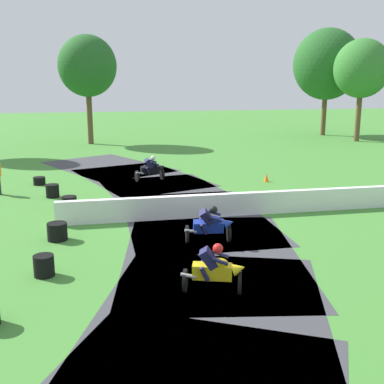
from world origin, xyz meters
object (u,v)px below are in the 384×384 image
at_px(tire_stack_far, 69,203).
at_px(tire_stack_extra_a, 52,191).
at_px(motorcycle_chase_blue, 211,225).
at_px(tire_stack_extra_b, 39,181).
at_px(tire_stack_mid_a, 44,266).
at_px(motorcycle_lead_yellow, 215,269).
at_px(tire_stack_mid_b, 57,232).
at_px(motorcycle_trailing_black, 151,169).
at_px(traffic_cone, 266,178).

xyz_separation_m(tire_stack_far, tire_stack_extra_a, (-0.89, 2.47, -0.00)).
bearing_deg(tire_stack_extra_a, motorcycle_chase_blue, -52.48).
bearing_deg(tire_stack_extra_b, motorcycle_chase_blue, -57.26).
bearing_deg(tire_stack_mid_a, tire_stack_extra_a, 93.66).
bearing_deg(motorcycle_chase_blue, tire_stack_mid_a, -160.32).
relative_size(motorcycle_lead_yellow, tire_stack_mid_b, 2.53).
bearing_deg(tire_stack_mid_b, tire_stack_extra_a, 96.47).
xyz_separation_m(motorcycle_trailing_black, tire_stack_mid_a, (-4.24, -12.12, -0.35)).
height_order(tire_stack_mid_b, tire_stack_far, same).
xyz_separation_m(motorcycle_chase_blue, tire_stack_far, (-4.85, 5.01, -0.33)).
bearing_deg(tire_stack_extra_a, tire_stack_mid_b, -83.53).
height_order(motorcycle_chase_blue, motorcycle_trailing_black, motorcycle_trailing_black).
height_order(motorcycle_trailing_black, tire_stack_extra_b, motorcycle_trailing_black).
relative_size(tire_stack_far, tire_stack_extra_b, 1.01).
bearing_deg(motorcycle_chase_blue, motorcycle_lead_yellow, -101.05).
bearing_deg(tire_stack_extra_b, motorcycle_trailing_black, -0.66).
xyz_separation_m(tire_stack_mid_a, traffic_cone, (10.15, 10.77, -0.08)).
bearing_deg(tire_stack_mid_a, motorcycle_chase_blue, 19.68).
height_order(tire_stack_mid_b, traffic_cone, tire_stack_mid_b).
relative_size(motorcycle_lead_yellow, tire_stack_far, 2.79).
xyz_separation_m(motorcycle_chase_blue, traffic_cone, (5.01, 8.93, -0.41)).
height_order(motorcycle_lead_yellow, tire_stack_mid_a, motorcycle_lead_yellow).
distance_m(tire_stack_mid_b, tire_stack_far, 3.78).
relative_size(tire_stack_extra_a, tire_stack_extra_b, 1.00).
bearing_deg(motorcycle_trailing_black, motorcycle_lead_yellow, -89.34).
xyz_separation_m(motorcycle_chase_blue, tire_stack_extra_b, (-6.65, 10.35, -0.43)).
relative_size(motorcycle_lead_yellow, motorcycle_chase_blue, 1.00).
distance_m(motorcycle_lead_yellow, tire_stack_mid_b, 6.64).
bearing_deg(tire_stack_far, tire_stack_mid_a, -92.48).
distance_m(motorcycle_trailing_black, tire_stack_mid_a, 12.85).
distance_m(tire_stack_extra_b, traffic_cone, 11.75).
xyz_separation_m(motorcycle_trailing_black, tire_stack_extra_b, (-5.75, 0.07, -0.45)).
xyz_separation_m(motorcycle_lead_yellow, tire_stack_extra_a, (-5.00, 11.30, -0.36)).
relative_size(motorcycle_lead_yellow, tire_stack_extra_a, 2.83).
bearing_deg(traffic_cone, tire_stack_mid_b, -142.56).
height_order(tire_stack_extra_a, tire_stack_extra_b, tire_stack_extra_a).
bearing_deg(motorcycle_trailing_black, tire_stack_mid_b, -114.53).
bearing_deg(motorcycle_lead_yellow, tire_stack_mid_b, 130.32).
distance_m(tire_stack_far, tire_stack_extra_b, 5.63).
height_order(motorcycle_chase_blue, tire_stack_mid_a, motorcycle_chase_blue).
bearing_deg(motorcycle_lead_yellow, tire_stack_extra_b, 112.64).
bearing_deg(motorcycle_trailing_black, tire_stack_far, -126.80).
bearing_deg(tire_stack_mid_a, tire_stack_far, 87.52).
relative_size(tire_stack_mid_a, tire_stack_far, 0.99).
distance_m(tire_stack_extra_a, traffic_cone, 10.85).
distance_m(tire_stack_mid_a, tire_stack_mid_b, 3.08).
relative_size(motorcycle_chase_blue, traffic_cone, 3.86).
bearing_deg(tire_stack_extra_a, motorcycle_trailing_black, 30.09).
distance_m(motorcycle_chase_blue, tire_stack_mid_b, 5.20).
bearing_deg(tire_stack_far, tire_stack_extra_a, 109.88).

